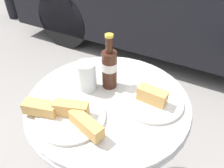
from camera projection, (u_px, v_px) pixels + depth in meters
bistro_table at (108, 126)px, 0.98m from camera, size 0.66×0.66×0.74m
cola_bottle_left at (109, 67)px, 0.88m from camera, size 0.06×0.06×0.24m
drinking_glass at (87, 77)px, 0.89m from camera, size 0.08×0.08×0.12m
lunch_plate_near at (152, 100)px, 0.84m from camera, size 0.24×0.24×0.07m
lunch_plate_far at (68, 115)px, 0.77m from camera, size 0.33×0.25×0.07m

